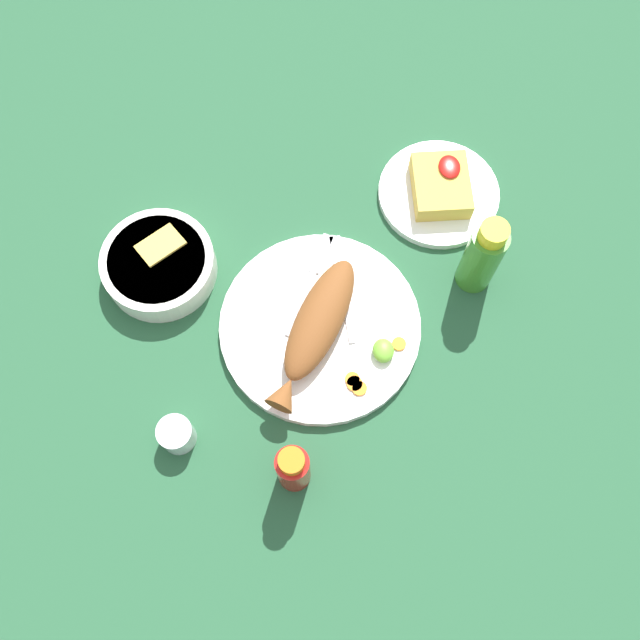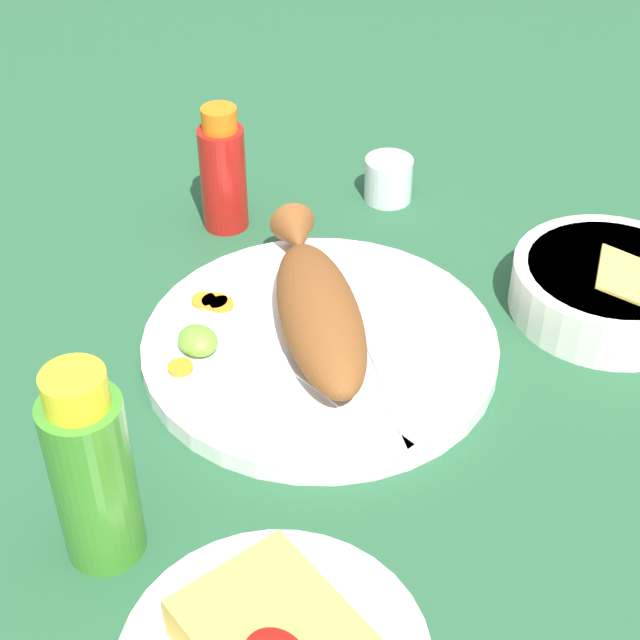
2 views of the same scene
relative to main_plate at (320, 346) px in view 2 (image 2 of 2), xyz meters
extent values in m
plane|color=#235133|center=(0.00, 0.00, -0.01)|extent=(4.00, 4.00, 0.00)
cylinder|color=white|center=(0.00, 0.00, 0.00)|extent=(0.31, 0.31, 0.02)
ellipsoid|color=brown|center=(0.00, 0.00, 0.03)|extent=(0.22, 0.16, 0.05)
cone|color=brown|center=(-0.11, 0.06, 0.03)|extent=(0.06, 0.06, 0.04)
cube|color=silver|center=(0.04, 0.03, 0.01)|extent=(0.11, 0.06, 0.00)
cube|color=silver|center=(0.12, -0.01, 0.01)|extent=(0.07, 0.04, 0.00)
cube|color=silver|center=(0.02, -0.04, 0.01)|extent=(0.12, 0.02, 0.00)
cube|color=silver|center=(0.12, -0.04, 0.01)|extent=(0.07, 0.02, 0.00)
cylinder|color=orange|center=(-0.10, -0.05, 0.01)|extent=(0.02, 0.02, 0.00)
cylinder|color=orange|center=(-0.09, -0.04, 0.01)|extent=(0.02, 0.02, 0.00)
cylinder|color=orange|center=(-0.11, -0.05, 0.01)|extent=(0.02, 0.02, 0.00)
cylinder|color=orange|center=(-0.04, -0.12, 0.01)|extent=(0.02, 0.02, 0.00)
ellipsoid|color=#6BB233|center=(-0.05, -0.09, 0.02)|extent=(0.04, 0.03, 0.02)
cylinder|color=#B21914|center=(-0.23, 0.05, 0.05)|extent=(0.05, 0.05, 0.11)
cylinder|color=orange|center=(-0.23, 0.05, 0.11)|extent=(0.04, 0.04, 0.02)
cylinder|color=#3D8428|center=(0.07, -0.25, 0.06)|extent=(0.06, 0.06, 0.14)
cylinder|color=yellow|center=(0.07, -0.25, 0.14)|extent=(0.04, 0.04, 0.03)
cylinder|color=silver|center=(-0.16, 0.22, 0.02)|extent=(0.05, 0.05, 0.05)
cylinder|color=white|center=(-0.16, 0.22, 0.00)|extent=(0.04, 0.04, 0.02)
cube|color=gold|center=(0.23, -0.21, 0.02)|extent=(0.11, 0.09, 0.04)
cylinder|color=white|center=(0.11, 0.25, 0.02)|extent=(0.18, 0.18, 0.05)
cylinder|color=olive|center=(0.11, 0.25, 0.03)|extent=(0.15, 0.15, 0.02)
camera|label=1|loc=(-0.38, 0.02, 1.04)|focal=40.00mm
camera|label=2|loc=(0.52, -0.41, 0.56)|focal=55.00mm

